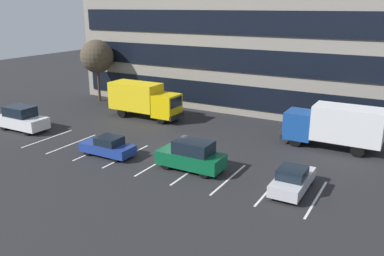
# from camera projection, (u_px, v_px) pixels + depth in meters

# --- Properties ---
(ground_plane) EXTENTS (120.00, 120.00, 0.00)m
(ground_plane) POSITION_uv_depth(u_px,v_px,m) (178.00, 151.00, 31.07)
(ground_plane) COLOR #262628
(office_building) EXTENTS (40.91, 11.96, 18.00)m
(office_building) POSITION_uv_depth(u_px,v_px,m) (264.00, 23.00, 43.35)
(office_building) COLOR gray
(office_building) RESTS_ON ground_plane
(lot_markings) EXTENTS (22.54, 5.40, 0.01)m
(lot_markings) POSITION_uv_depth(u_px,v_px,m) (158.00, 163.00, 28.76)
(lot_markings) COLOR silver
(lot_markings) RESTS_ON ground_plane
(box_truck_blue) EXTENTS (7.43, 2.46, 3.45)m
(box_truck_blue) POSITION_uv_depth(u_px,v_px,m) (335.00, 125.00, 31.14)
(box_truck_blue) COLOR #194799
(box_truck_blue) RESTS_ON ground_plane
(box_truck_yellow_all) EXTENTS (7.45, 2.47, 3.45)m
(box_truck_yellow_all) POSITION_uv_depth(u_px,v_px,m) (144.00, 99.00, 39.76)
(box_truck_yellow_all) COLOR yellow
(box_truck_yellow_all) RESTS_ON ground_plane
(suv_forest) EXTENTS (4.62, 1.96, 2.09)m
(suv_forest) POSITION_uv_depth(u_px,v_px,m) (192.00, 156.00, 27.34)
(suv_forest) COLOR #0C5933
(suv_forest) RESTS_ON ground_plane
(sedan_navy) EXTENTS (4.17, 1.75, 1.50)m
(sedan_navy) POSITION_uv_depth(u_px,v_px,m) (108.00, 147.00, 29.99)
(sedan_navy) COLOR navy
(sedan_navy) RESTS_ON ground_plane
(suv_white) EXTENTS (4.79, 2.03, 2.17)m
(suv_white) POSITION_uv_depth(u_px,v_px,m) (22.00, 119.00, 36.06)
(suv_white) COLOR white
(suv_white) RESTS_ON ground_plane
(sedan_silver) EXTENTS (1.78, 4.25, 1.52)m
(sedan_silver) POSITION_uv_depth(u_px,v_px,m) (293.00, 180.00, 24.27)
(sedan_silver) COLOR silver
(sedan_silver) RESTS_ON ground_plane
(bare_tree) EXTENTS (3.78, 3.78, 7.08)m
(bare_tree) POSITION_uv_depth(u_px,v_px,m) (97.00, 56.00, 45.97)
(bare_tree) COLOR #473323
(bare_tree) RESTS_ON ground_plane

